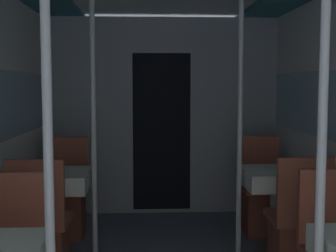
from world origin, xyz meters
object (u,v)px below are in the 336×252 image
chair_left_far_1 (66,205)px  dining_table_left_1 (54,187)px  support_pole_left_1 (94,127)px  dining_table_right_1 (277,185)px  chair_left_near_1 (41,242)px  chair_right_near_1 (296,238)px  support_pole_left_0 (48,165)px  support_pole_right_1 (240,127)px  support_pole_right_0 (321,163)px  chair_right_far_1 (262,203)px

chair_left_far_1 → dining_table_left_1: bearing=90.0°
support_pole_left_1 → dining_table_right_1: size_ratio=3.03×
support_pole_left_1 → chair_left_near_1: bearing=-122.5°
dining_table_right_1 → chair_right_near_1: (-0.00, -0.52, -0.29)m
chair_left_near_1 → dining_table_right_1: size_ratio=1.29×
support_pole_left_0 → support_pole_right_1: 2.19m
support_pole_right_1 → support_pole_right_0: bearing=-90.0°
chair_left_near_1 → support_pole_right_0: size_ratio=0.43×
chair_left_near_1 → support_pole_right_0: support_pole_right_0 is taller
support_pole_left_0 → chair_right_near_1: size_ratio=2.34×
dining_table_left_1 → chair_right_far_1: (1.89, 0.52, -0.29)m
chair_right_near_1 → chair_right_far_1: (0.00, 1.04, 0.00)m
dining_table_right_1 → chair_right_far_1: 0.60m
support_pole_left_1 → chair_right_far_1: bearing=18.6°
chair_left_far_1 → support_pole_left_0: bearing=98.1°
dining_table_left_1 → support_pole_right_1: 1.63m
support_pole_right_0 → support_pole_left_0: bearing=180.0°
dining_table_right_1 → chair_right_near_1: chair_right_near_1 is taller
chair_right_far_1 → support_pole_left_1: bearing=18.6°
support_pole_left_0 → chair_right_near_1: (1.55, 1.30, -0.79)m
support_pole_left_0 → support_pole_right_0: same height
dining_table_right_1 → support_pole_right_1: size_ratio=0.33×
chair_left_near_1 → chair_right_near_1: 1.89m
chair_left_far_1 → support_pole_left_1: size_ratio=0.43×
dining_table_left_1 → chair_left_near_1: (0.00, -0.52, -0.29)m
support_pole_left_0 → dining_table_left_1: bearing=100.3°
support_pole_left_0 → chair_right_far_1: size_ratio=2.34×
chair_right_near_1 → support_pole_right_1: support_pole_right_1 is taller
support_pole_left_0 → chair_left_far_1: size_ratio=2.34×
dining_table_left_1 → support_pole_left_1: bearing=0.0°
support_pole_left_0 → chair_left_near_1: 1.56m
support_pole_left_1 → chair_right_near_1: size_ratio=2.34×
dining_table_left_1 → chair_right_far_1: 1.98m
dining_table_right_1 → chair_right_far_1: bearing=90.0°
chair_right_near_1 → support_pole_left_1: bearing=161.4°
chair_left_far_1 → dining_table_right_1: bearing=164.5°
support_pole_right_1 → support_pole_left_0: bearing=-123.9°
chair_right_far_1 → support_pole_right_1: bearing=57.5°
dining_table_left_1 → support_pole_right_0: bearing=-49.5°
chair_right_far_1 → chair_right_near_1: bearing=90.0°
support_pole_left_0 → dining_table_left_1: size_ratio=3.03×
dining_table_right_1 → chair_right_near_1: size_ratio=0.77×
dining_table_left_1 → chair_right_near_1: (1.89, -0.52, -0.29)m
dining_table_left_1 → chair_left_far_1: size_ratio=0.77×
support_pole_left_1 → support_pole_right_1: (1.22, 0.00, 0.00)m
support_pole_left_1 → support_pole_left_0: bearing=-90.0°
dining_table_left_1 → chair_right_far_1: bearing=15.5°
chair_right_far_1 → support_pole_right_1: (-0.33, -0.52, 0.79)m
chair_left_near_1 → support_pole_right_1: bearing=18.6°
chair_right_near_1 → chair_right_far_1: 1.04m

